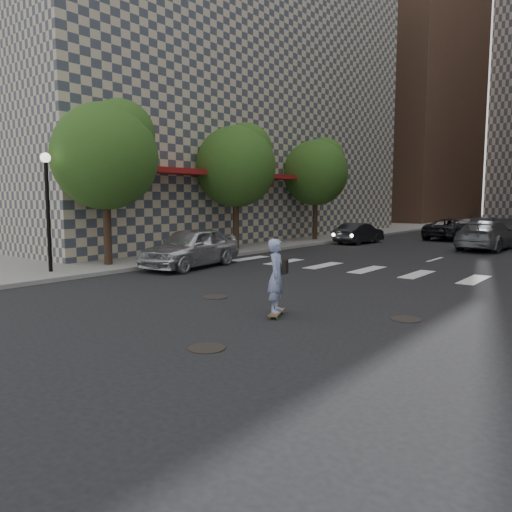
{
  "coord_description": "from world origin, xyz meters",
  "views": [
    {
      "loc": [
        7.53,
        -9.11,
        2.81
      ],
      "look_at": [
        -0.48,
        1.16,
        1.3
      ],
      "focal_mm": 35.0,
      "sensor_mm": 36.0,
      "label": 1
    }
  ],
  "objects_px": {
    "tree_a": "(108,152)",
    "traffic_car_b": "(487,235)",
    "lamppost": "(47,195)",
    "skateboarder": "(277,276)",
    "silver_sedan": "(191,247)",
    "traffic_car_a": "(359,233)",
    "traffic_car_e": "(484,227)",
    "traffic_car_c": "(452,229)",
    "tree_c": "(317,170)",
    "tree_b": "(238,163)"
  },
  "relations": [
    {
      "from": "traffic_car_a",
      "to": "traffic_car_b",
      "type": "xyz_separation_m",
      "value": [
        7.26,
        0.81,
        0.15
      ]
    },
    {
      "from": "silver_sedan",
      "to": "traffic_car_e",
      "type": "relative_size",
      "value": 1.11
    },
    {
      "from": "traffic_car_c",
      "to": "traffic_car_e",
      "type": "height_order",
      "value": "traffic_car_e"
    },
    {
      "from": "tree_c",
      "to": "traffic_car_a",
      "type": "relative_size",
      "value": 1.68
    },
    {
      "from": "traffic_car_e",
      "to": "tree_a",
      "type": "bearing_deg",
      "value": 66.97
    },
    {
      "from": "traffic_car_c",
      "to": "traffic_car_e",
      "type": "relative_size",
      "value": 1.18
    },
    {
      "from": "traffic_car_e",
      "to": "silver_sedan",
      "type": "bearing_deg",
      "value": 71.02
    },
    {
      "from": "skateboarder",
      "to": "silver_sedan",
      "type": "distance_m",
      "value": 9.05
    },
    {
      "from": "traffic_car_a",
      "to": "tree_b",
      "type": "bearing_deg",
      "value": 74.52
    },
    {
      "from": "lamppost",
      "to": "skateboarder",
      "type": "relative_size",
      "value": 2.3
    },
    {
      "from": "traffic_car_b",
      "to": "traffic_car_a",
      "type": "bearing_deg",
      "value": 9.08
    },
    {
      "from": "lamppost",
      "to": "tree_b",
      "type": "height_order",
      "value": "tree_b"
    },
    {
      "from": "traffic_car_c",
      "to": "traffic_car_e",
      "type": "xyz_separation_m",
      "value": [
        1.0,
        4.22,
        0.01
      ]
    },
    {
      "from": "tree_b",
      "to": "skateboarder",
      "type": "xyz_separation_m",
      "value": [
        10.16,
        -10.68,
        -3.67
      ]
    },
    {
      "from": "silver_sedan",
      "to": "traffic_car_b",
      "type": "relative_size",
      "value": 0.87
    },
    {
      "from": "skateboarder",
      "to": "silver_sedan",
      "type": "xyz_separation_m",
      "value": [
        -7.7,
        4.74,
        -0.15
      ]
    },
    {
      "from": "silver_sedan",
      "to": "traffic_car_e",
      "type": "bearing_deg",
      "value": 71.09
    },
    {
      "from": "silver_sedan",
      "to": "traffic_car_a",
      "type": "relative_size",
      "value": 1.23
    },
    {
      "from": "skateboarder",
      "to": "lamppost",
      "type": "bearing_deg",
      "value": 157.0
    },
    {
      "from": "tree_b",
      "to": "tree_c",
      "type": "relative_size",
      "value": 1.0
    },
    {
      "from": "lamppost",
      "to": "tree_c",
      "type": "relative_size",
      "value": 0.65
    },
    {
      "from": "traffic_car_c",
      "to": "skateboarder",
      "type": "bearing_deg",
      "value": 103.42
    },
    {
      "from": "tree_b",
      "to": "traffic_car_a",
      "type": "relative_size",
      "value": 1.68
    },
    {
      "from": "tree_a",
      "to": "traffic_car_e",
      "type": "distance_m",
      "value": 28.41
    },
    {
      "from": "tree_a",
      "to": "silver_sedan",
      "type": "bearing_deg",
      "value": 40.05
    },
    {
      "from": "lamppost",
      "to": "silver_sedan",
      "type": "height_order",
      "value": "lamppost"
    },
    {
      "from": "tree_a",
      "to": "silver_sedan",
      "type": "xyz_separation_m",
      "value": [
        2.45,
        2.06,
        -3.82
      ]
    },
    {
      "from": "traffic_car_b",
      "to": "traffic_car_e",
      "type": "height_order",
      "value": "traffic_car_b"
    },
    {
      "from": "traffic_car_b",
      "to": "traffic_car_e",
      "type": "relative_size",
      "value": 1.27
    },
    {
      "from": "traffic_car_b",
      "to": "tree_c",
      "type": "bearing_deg",
      "value": 8.55
    },
    {
      "from": "tree_a",
      "to": "traffic_car_b",
      "type": "height_order",
      "value": "tree_a"
    },
    {
      "from": "lamppost",
      "to": "traffic_car_c",
      "type": "bearing_deg",
      "value": 75.34
    },
    {
      "from": "tree_c",
      "to": "traffic_car_e",
      "type": "height_order",
      "value": "tree_c"
    },
    {
      "from": "tree_c",
      "to": "traffic_car_a",
      "type": "bearing_deg",
      "value": 4.56
    },
    {
      "from": "tree_a",
      "to": "tree_c",
      "type": "relative_size",
      "value": 1.0
    },
    {
      "from": "traffic_car_b",
      "to": "silver_sedan",
      "type": "bearing_deg",
      "value": 65.31
    },
    {
      "from": "lamppost",
      "to": "tree_a",
      "type": "xyz_separation_m",
      "value": [
        0.05,
        2.64,
        1.71
      ]
    },
    {
      "from": "tree_a",
      "to": "traffic_car_b",
      "type": "distance_m",
      "value": 20.24
    },
    {
      "from": "skateboarder",
      "to": "traffic_car_a",
      "type": "height_order",
      "value": "skateboarder"
    },
    {
      "from": "traffic_car_a",
      "to": "traffic_car_b",
      "type": "bearing_deg",
      "value": -169.35
    },
    {
      "from": "lamppost",
      "to": "traffic_car_e",
      "type": "relative_size",
      "value": 0.98
    },
    {
      "from": "skateboarder",
      "to": "silver_sedan",
      "type": "height_order",
      "value": "skateboarder"
    },
    {
      "from": "tree_c",
      "to": "skateboarder",
      "type": "bearing_deg",
      "value": -61.46
    },
    {
      "from": "skateboarder",
      "to": "traffic_car_a",
      "type": "relative_size",
      "value": 0.47
    },
    {
      "from": "skateboarder",
      "to": "traffic_car_a",
      "type": "distance_m",
      "value": 20.24
    },
    {
      "from": "lamppost",
      "to": "traffic_car_a",
      "type": "bearing_deg",
      "value": 80.97
    },
    {
      "from": "lamppost",
      "to": "traffic_car_b",
      "type": "bearing_deg",
      "value": 62.48
    },
    {
      "from": "tree_a",
      "to": "tree_b",
      "type": "distance_m",
      "value": 8.0
    },
    {
      "from": "tree_c",
      "to": "skateboarder",
      "type": "relative_size",
      "value": 3.55
    },
    {
      "from": "tree_c",
      "to": "traffic_car_c",
      "type": "xyz_separation_m",
      "value": [
        6.63,
        6.86,
        -3.93
      ]
    }
  ]
}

